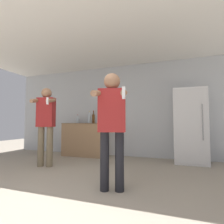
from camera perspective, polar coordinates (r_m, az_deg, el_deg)
The scene contains 10 objects.
ground_plane at distance 2.13m, azimuth -27.01°, elevation -28.52°, with size 14.00×14.00×0.00m, color gray.
wall_back at distance 4.97m, azimuth 3.17°, elevation 0.57°, with size 7.00×0.06×2.55m.
ceiling_slab at distance 3.73m, azimuth -4.87°, elevation 22.89°, with size 7.00×3.90×0.05m.
refrigerator at distance 4.43m, azimuth 24.03°, elevation -4.13°, with size 0.71×0.67×1.70m.
counter at distance 5.06m, azimuth -8.74°, elevation -8.76°, with size 1.23×0.60×0.91m.
bottle_brown_liquor at distance 5.14m, azimuth -11.15°, elevation -2.63°, with size 0.09×0.09×0.25m.
bottle_dark_rum at distance 4.96m, azimuth -7.46°, elevation -2.07°, with size 0.08×0.08×0.34m.
bottle_green_wine at distance 4.91m, azimuth -6.07°, elevation -2.06°, with size 0.08×0.08×0.35m.
person_woman_foreground at distance 2.39m, azimuth -0.02°, elevation -2.43°, with size 0.51×0.60×1.60m.
person_man_side at distance 3.99m, azimuth -20.82°, elevation -2.73°, with size 0.48×0.49×1.67m.
Camera 1 is at (1.37, -1.35, 0.91)m, focal length 28.00 mm.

